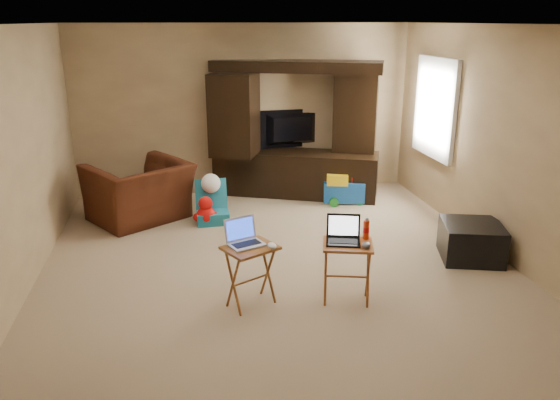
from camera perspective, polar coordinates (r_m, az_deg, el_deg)
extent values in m
plane|color=#C5AD89|center=(6.01, -0.35, -6.66)|extent=(5.50, 5.50, 0.00)
plane|color=silver|center=(5.45, -0.40, 17.91)|extent=(5.50, 5.50, 0.00)
plane|color=tan|center=(8.27, -3.73, 9.32)|extent=(5.00, 0.00, 5.00)
plane|color=tan|center=(3.07, 8.67, -6.77)|extent=(5.00, 0.00, 5.00)
plane|color=tan|center=(5.73, -25.85, 3.48)|extent=(0.00, 5.50, 5.50)
plane|color=tan|center=(6.51, 21.98, 5.56)|extent=(0.00, 5.50, 5.50)
plane|color=white|center=(7.80, 16.01, 9.23)|extent=(0.00, 1.20, 1.20)
cube|color=white|center=(7.79, 15.88, 9.23)|extent=(0.06, 1.14, 1.34)
cube|color=black|center=(8.11, 1.68, 7.34)|extent=(2.48, 1.47, 1.99)
imported|color=black|center=(8.34, 1.34, 7.37)|extent=(1.02, 0.23, 0.58)
imported|color=#481E0F|center=(7.41, -14.45, 0.81)|extent=(1.56, 1.52, 0.77)
cube|color=black|center=(6.43, 19.36, -4.08)|extent=(0.79, 0.79, 0.41)
cube|color=#905822|center=(5.08, -3.07, -7.94)|extent=(0.57, 0.53, 0.59)
cube|color=#A75D28|center=(5.17, 6.99, -7.55)|extent=(0.53, 0.47, 0.59)
cube|color=silver|center=(4.94, -3.54, -3.50)|extent=(0.38, 0.35, 0.24)
cube|color=black|center=(5.01, 6.66, -3.22)|extent=(0.37, 0.33, 0.24)
ellipsoid|color=white|center=(4.91, -0.84, -4.80)|extent=(0.09, 0.13, 0.05)
ellipsoid|color=#3E3F43|center=(4.98, 8.97, -4.68)|extent=(0.11, 0.14, 0.05)
cylinder|color=red|center=(5.15, 9.00, -3.09)|extent=(0.06, 0.06, 0.18)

